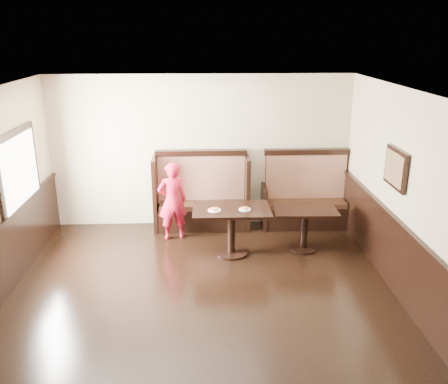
{
  "coord_description": "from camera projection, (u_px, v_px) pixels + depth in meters",
  "views": [
    {
      "loc": [
        0.05,
        -5.01,
        3.5
      ],
      "look_at": [
        0.37,
        2.35,
        1.0
      ],
      "focal_mm": 38.0,
      "sensor_mm": 36.0,
      "label": 1
    }
  ],
  "objects": [
    {
      "name": "table_neighbor",
      "position": [
        305.0,
        219.0,
        7.89
      ],
      "size": [
        1.05,
        0.71,
        0.72
      ],
      "rotation": [
        0.0,
        0.0,
        -0.03
      ],
      "color": "black",
      "rests_on": "ground"
    },
    {
      "name": "booth_neighbor",
      "position": [
        305.0,
        201.0,
        8.9
      ],
      "size": [
        1.65,
        0.72,
        1.45
      ],
      "color": "black",
      "rests_on": "ground"
    },
    {
      "name": "room_shell",
      "position": [
        178.0,
        271.0,
        5.9
      ],
      "size": [
        7.0,
        7.0,
        7.0
      ],
      "color": "#C5B38F",
      "rests_on": "ground"
    },
    {
      "name": "ground",
      "position": [
        202.0,
        330.0,
        5.86
      ],
      "size": [
        7.0,
        7.0,
        0.0
      ],
      "primitive_type": "plane",
      "color": "black",
      "rests_on": "ground"
    },
    {
      "name": "child",
      "position": [
        172.0,
        201.0,
        8.25
      ],
      "size": [
        0.57,
        0.44,
        1.4
      ],
      "primitive_type": "imported",
      "rotation": [
        0.0,
        0.0,
        3.38
      ],
      "color": "red",
      "rests_on": "ground"
    },
    {
      "name": "pizza_plate_right",
      "position": [
        245.0,
        209.0,
        7.57
      ],
      "size": [
        0.19,
        0.19,
        0.04
      ],
      "color": "white",
      "rests_on": "table_main"
    },
    {
      "name": "pizza_plate_left",
      "position": [
        214.0,
        210.0,
        7.53
      ],
      "size": [
        0.21,
        0.21,
        0.04
      ],
      "color": "white",
      "rests_on": "table_main"
    },
    {
      "name": "table_main",
      "position": [
        231.0,
        219.0,
        7.69
      ],
      "size": [
        1.26,
        0.79,
        0.8
      ],
      "rotation": [
        0.0,
        0.0,
        -0.01
      ],
      "color": "black",
      "rests_on": "ground"
    },
    {
      "name": "booth_main",
      "position": [
        202.0,
        200.0,
        8.81
      ],
      "size": [
        1.75,
        0.72,
        1.45
      ],
      "color": "black",
      "rests_on": "ground"
    }
  ]
}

